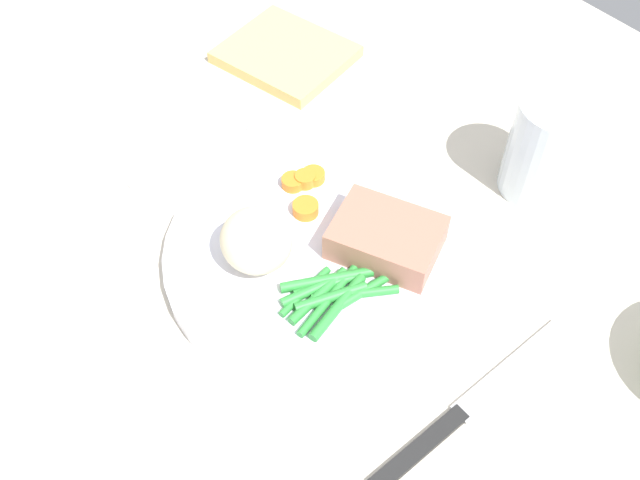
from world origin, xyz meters
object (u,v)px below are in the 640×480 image
(fork, at_px, (204,148))
(water_glass, at_px, (547,153))
(meat_portion, at_px, (386,238))
(napkin, at_px, (286,54))
(knife, at_px, (469,406))
(dinner_plate, at_px, (320,253))

(fork, xyz_separation_m, water_glass, (0.24, 0.21, 0.04))
(meat_portion, relative_size, napkin, 0.68)
(water_glass, xyz_separation_m, napkin, (-0.30, -0.07, -0.04))
(meat_portion, height_order, napkin, meat_portion)
(fork, height_order, knife, knife)
(meat_portion, height_order, water_glass, water_glass)
(fork, bearing_deg, water_glass, 42.86)
(fork, bearing_deg, knife, 0.83)
(meat_portion, xyz_separation_m, napkin, (-0.27, 0.10, -0.02))
(water_glass, bearing_deg, meat_portion, -99.02)
(dinner_plate, bearing_deg, fork, -179.16)
(dinner_plate, bearing_deg, knife, -0.92)
(knife, relative_size, napkin, 1.59)
(knife, bearing_deg, napkin, 163.03)
(meat_portion, xyz_separation_m, water_glass, (0.03, 0.17, 0.01))
(knife, relative_size, water_glass, 2.09)
(meat_portion, distance_m, knife, 0.15)
(meat_portion, distance_m, fork, 0.22)
(meat_portion, relative_size, knife, 0.43)
(fork, bearing_deg, meat_portion, 12.80)
(fork, height_order, water_glass, water_glass)
(knife, height_order, napkin, napkin)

